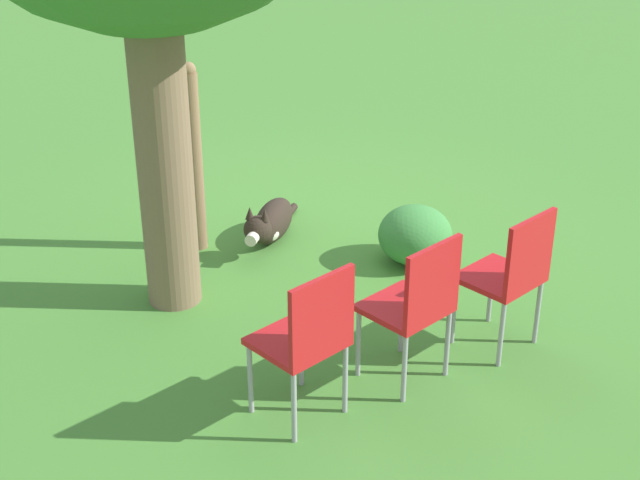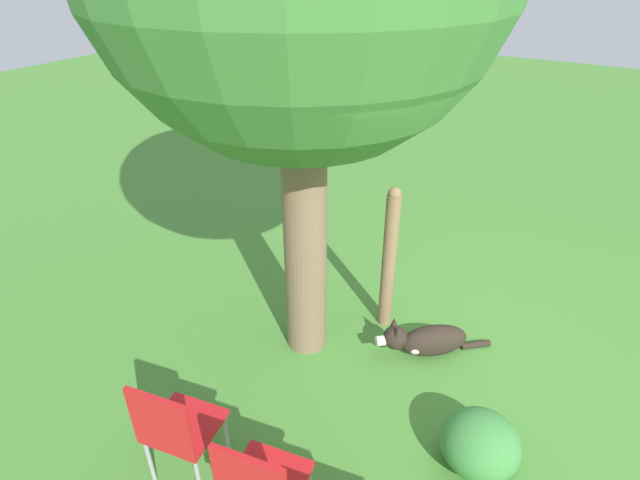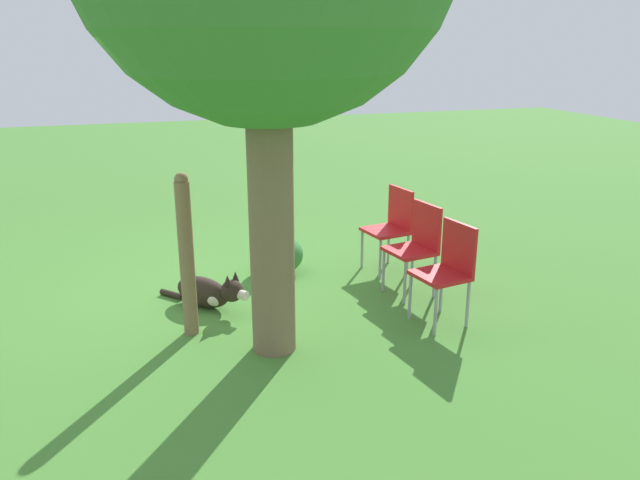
{
  "view_description": "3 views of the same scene",
  "coord_description": "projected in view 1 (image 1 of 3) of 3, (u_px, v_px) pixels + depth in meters",
  "views": [
    {
      "loc": [
        -5.33,
        3.2,
        3.06
      ],
      "look_at": [
        -1.05,
        0.31,
        0.54
      ],
      "focal_mm": 50.0,
      "sensor_mm": 36.0,
      "label": 1
    },
    {
      "loc": [
        -3.34,
        -0.88,
        3.2
      ],
      "look_at": [
        -0.24,
        0.96,
        1.07
      ],
      "focal_mm": 28.0,
      "sensor_mm": 36.0,
      "label": 2
    },
    {
      "loc": [
        0.76,
        5.66,
        2.48
      ],
      "look_at": [
        -0.96,
        0.37,
        0.69
      ],
      "focal_mm": 35.0,
      "sensor_mm": 36.0,
      "label": 3
    }
  ],
  "objects": [
    {
      "name": "red_chair_1",
      "position": [
        416.0,
        301.0,
        5.03
      ],
      "size": [
        0.49,
        0.5,
        0.93
      ],
      "rotation": [
        0.0,
        0.0,
        0.17
      ],
      "color": "red",
      "rests_on": "ground_plane"
    },
    {
      "name": "dog",
      "position": [
        270.0,
        223.0,
        6.88
      ],
      "size": [
        0.78,
        0.88,
        0.41
      ],
      "rotation": [
        0.0,
        0.0,
        2.28
      ],
      "color": "#2D231C",
      "rests_on": "ground_plane"
    },
    {
      "name": "ground_plane",
      "position": [
        278.0,
        243.0,
        6.92
      ],
      "size": [
        30.0,
        30.0,
        0.0
      ],
      "primitive_type": "plane",
      "color": "#478433"
    },
    {
      "name": "fence_post",
      "position": [
        194.0,
        158.0,
        6.55
      ],
      "size": [
        0.13,
        0.13,
        1.45
      ],
      "color": "#846647",
      "rests_on": "ground_plane"
    },
    {
      "name": "red_chair_0",
      "position": [
        512.0,
        271.0,
        5.36
      ],
      "size": [
        0.49,
        0.5,
        0.93
      ],
      "rotation": [
        0.0,
        0.0,
        0.17
      ],
      "color": "red",
      "rests_on": "ground_plane"
    },
    {
      "name": "low_shrub",
      "position": [
        415.0,
        235.0,
        6.56
      ],
      "size": [
        0.55,
        0.55,
        0.44
      ],
      "color": "#3D843D",
      "rests_on": "ground_plane"
    },
    {
      "name": "red_chair_2",
      "position": [
        308.0,
        335.0,
        4.71
      ],
      "size": [
        0.49,
        0.5,
        0.93
      ],
      "rotation": [
        0.0,
        0.0,
        0.17
      ],
      "color": "red",
      "rests_on": "ground_plane"
    }
  ]
}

